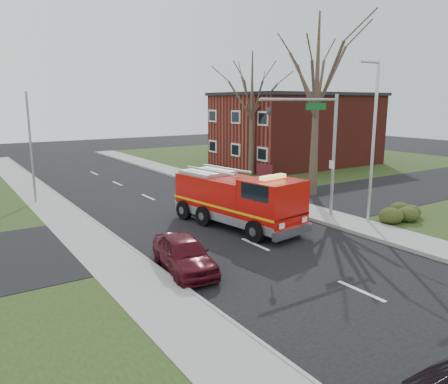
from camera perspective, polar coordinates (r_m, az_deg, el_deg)
ground at (r=20.11m, az=4.09°, el=-6.86°), size 120.00×120.00×0.00m
sidewalk_right at (r=24.22m, az=15.86°, el=-3.87°), size 2.40×80.00×0.15m
sidewalk_left at (r=17.25m, az=-12.77°, el=-10.10°), size 2.40×80.00×0.15m
cross_street_right at (r=39.54m, az=26.97°, el=1.26°), size 30.00×8.00×0.15m
brick_building at (r=45.19m, az=9.51°, el=8.11°), size 15.40×10.40×7.25m
health_center_sign at (r=35.81m, az=5.32°, el=2.83°), size 0.12×2.00×1.40m
hedge_corner at (r=25.67m, az=21.72°, el=-2.22°), size 2.80×2.00×0.90m
bare_tree_near at (r=29.88m, az=12.03°, el=13.43°), size 6.00×6.00×12.00m
bare_tree_far at (r=37.66m, az=3.67°, el=11.86°), size 5.25×5.25×10.50m
traffic_signal_mast at (r=23.71m, az=12.15°, el=7.38°), size 5.29×0.18×6.80m
streetlight_pole at (r=23.86m, az=18.86°, el=6.66°), size 1.48×0.16×8.40m
utility_pole_far at (r=29.64m, az=-23.89°, el=5.12°), size 0.14×0.14×7.00m
fire_engine at (r=22.59m, az=1.87°, el=-1.17°), size 3.77×7.75×3.00m
parked_car_maroon at (r=16.93m, az=-5.25°, el=-8.03°), size 2.23×4.28×1.39m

